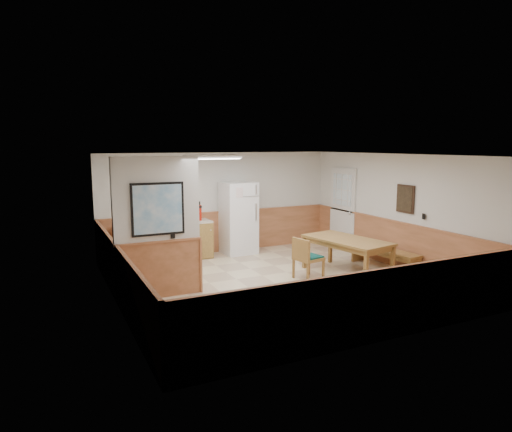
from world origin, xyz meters
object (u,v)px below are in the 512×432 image
refrigerator (238,218)px  fire_extinguisher (199,212)px  soap_bottle (139,220)px  dining_table (347,243)px  dining_bench (385,253)px  dining_chair (305,256)px

refrigerator → fire_extinguisher: refrigerator is taller
fire_extinguisher → soap_bottle: fire_extinguisher is taller
refrigerator → dining_table: size_ratio=0.90×
dining_table → soap_bottle: size_ratio=10.17×
refrigerator → dining_bench: bearing=-52.3°
refrigerator → dining_bench: size_ratio=1.02×
refrigerator → dining_table: (1.31, -2.68, -0.23)m
dining_table → fire_extinguisher: (-2.32, 2.70, 0.44)m
refrigerator → fire_extinguisher: bearing=176.2°
dining_bench → dining_chair: 2.00m
dining_table → soap_bottle: soap_bottle is taller
dining_bench → soap_bottle: soap_bottle is taller
refrigerator → soap_bottle: (-2.42, 0.08, 0.11)m
refrigerator → dining_chair: bearing=-86.0°
soap_bottle → refrigerator: bearing=-1.8°
dining_bench → dining_chair: size_ratio=2.06×
dining_chair → soap_bottle: 3.89m
dining_table → soap_bottle: bearing=132.8°
refrigerator → dining_chair: size_ratio=2.09×
soap_bottle → dining_chair: bearing=-45.0°
dining_table → dining_bench: dining_table is taller
dining_table → dining_bench: size_ratio=1.13×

